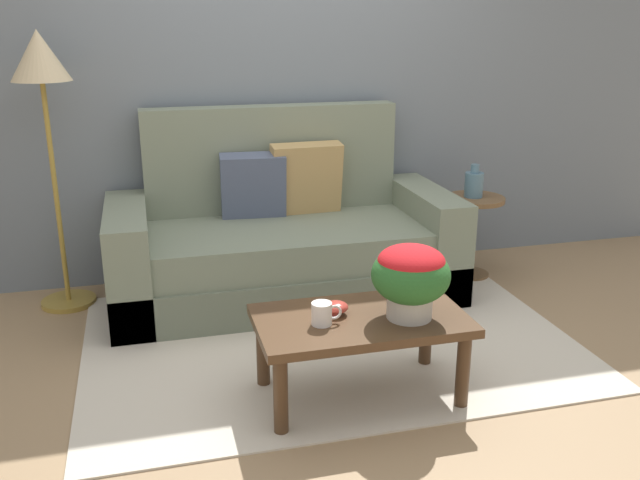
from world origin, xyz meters
TOP-DOWN VIEW (x-y plane):
  - ground_plane at (0.00, 0.00)m, footprint 14.00×14.00m
  - wall_back at (0.00, 1.24)m, footprint 6.40×0.12m
  - area_rug at (0.00, -0.01)m, footprint 2.61×1.85m
  - couch at (-0.10, 0.74)m, footprint 2.11×0.95m
  - coffee_table at (-0.01, -0.60)m, footprint 0.96×0.54m
  - side_table at (1.20, 0.70)m, footprint 0.39×0.39m
  - floor_lamp at (-1.42, 0.89)m, footprint 0.33×0.33m
  - potted_plant at (0.20, -0.67)m, footprint 0.35×0.35m
  - coffee_mug at (-0.20, -0.64)m, footprint 0.14×0.09m
  - snack_bowl at (-0.11, -0.55)m, footprint 0.11×0.11m
  - table_vase at (1.19, 0.70)m, footprint 0.12×0.12m

SIDE VIEW (x-z plane):
  - ground_plane at x=0.00m, z-range 0.00..0.00m
  - area_rug at x=0.00m, z-range 0.00..0.01m
  - couch at x=-0.10m, z-range -0.24..0.92m
  - coffee_table at x=-0.01m, z-range 0.14..0.55m
  - side_table at x=1.20m, z-range 0.11..0.67m
  - snack_bowl at x=-0.11m, z-range 0.41..0.47m
  - coffee_mug at x=-0.20m, z-range 0.41..0.51m
  - potted_plant at x=0.20m, z-range 0.44..0.78m
  - table_vase at x=1.19m, z-range 0.54..0.76m
  - floor_lamp at x=-1.42m, z-range 0.51..2.15m
  - wall_back at x=0.00m, z-range 0.00..2.87m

